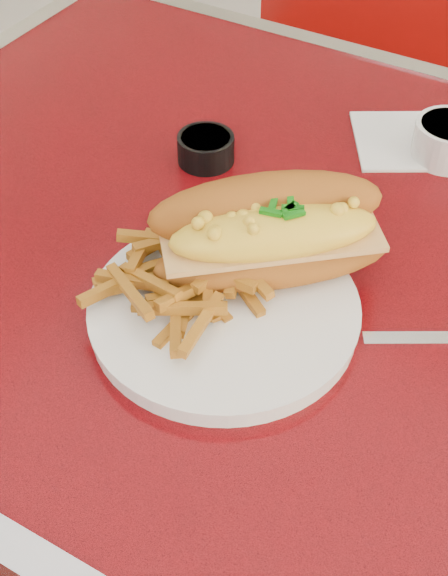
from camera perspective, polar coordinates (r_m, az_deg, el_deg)
The scene contains 7 objects.
diner_table at distance 0.92m, azimuth 7.53°, elevation -5.53°, with size 1.23×0.83×0.77m.
dinner_plate at distance 0.73m, azimuth 0.00°, elevation -1.67°, with size 0.32×0.32×0.02m.
mac_hoagie at distance 0.74m, azimuth 3.33°, elevation 3.97°, with size 0.24×0.23×0.10m.
fries_pile at distance 0.73m, azimuth -3.14°, elevation 0.88°, with size 0.13×0.11×0.04m, color #BD7920, non-canonical shape.
fork at distance 0.72m, azimuth 4.51°, elevation -1.76°, with size 0.08×0.14×0.00m.
sauce_cup_left at distance 0.92m, azimuth -1.30°, elevation 9.96°, with size 0.08×0.08×0.03m.
paper_napkin at distance 0.98m, azimuth 12.85°, elevation 10.19°, with size 0.12×0.12×0.00m, color white.
Camera 1 is at (0.19, -0.57, 1.31)m, focal length 50.00 mm.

